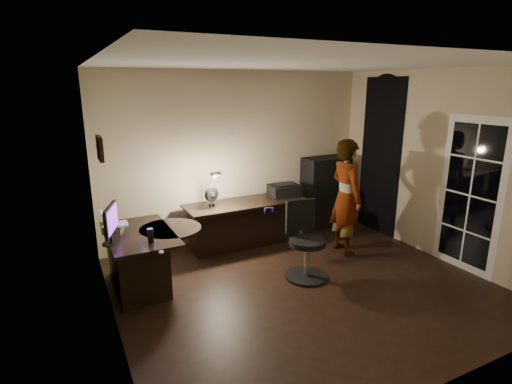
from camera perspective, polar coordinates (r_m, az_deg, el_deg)
name	(u,v)px	position (r m, az deg, el deg)	size (l,w,h in m)	color
floor	(303,286)	(5.26, 6.76, -13.15)	(4.50, 4.00, 0.01)	black
ceiling	(311,63)	(4.65, 7.83, 17.79)	(4.50, 4.00, 0.01)	silver
wall_back	(238,156)	(6.50, -2.58, 5.09)	(4.50, 0.01, 2.70)	#C9B392
wall_front	(455,239)	(3.37, 26.51, -6.03)	(4.50, 0.01, 2.70)	#C9B392
wall_left	(106,208)	(4.02, -20.61, -2.13)	(0.01, 4.00, 2.70)	#C9B392
wall_right	(439,166)	(6.29, 24.66, 3.40)	(0.01, 4.00, 2.70)	#C9B392
green_wall_overlay	(108,208)	(4.02, -20.39, -2.11)	(0.00, 4.00, 2.70)	#536130
arched_doorway	(380,157)	(7.05, 17.34, 4.80)	(0.01, 0.90, 2.60)	black
french_door	(470,196)	(6.02, 28.25, -0.45)	(0.02, 0.92, 2.10)	white
framed_picture	(100,148)	(4.36, -21.43, 5.81)	(0.04, 0.30, 0.25)	black
desk_left	(141,260)	(5.24, -16.05, -9.33)	(0.77, 1.26, 0.73)	black
desk_right	(246,224)	(6.30, -1.39, -4.57)	(1.91, 0.67, 0.72)	black
cabinet	(325,192)	(7.26, 9.85, 0.05)	(0.83, 0.41, 1.24)	black
laptop_stand	(113,229)	(5.24, -19.78, -4.96)	(0.22, 0.19, 0.09)	silver
laptop	(115,217)	(5.20, -19.49, -3.38)	(0.30, 0.28, 0.21)	silver
monitor	(110,231)	(4.83, -20.14, -5.19)	(0.10, 0.50, 0.33)	black
mouse	(161,252)	(4.47, -13.39, -8.34)	(0.05, 0.08, 0.03)	silver
phone	(175,235)	(4.95, -11.53, -6.05)	(0.07, 0.13, 0.01)	black
pen	(182,229)	(5.12, -10.52, -5.27)	(0.01, 0.13, 0.01)	black
speaker	(150,236)	(4.74, -14.84, -6.11)	(0.07, 0.07, 0.18)	black
notepad	(134,239)	(4.95, -17.07, -6.40)	(0.15, 0.22, 0.01)	silver
desk_fan	(212,198)	(5.87, -6.37, -0.86)	(0.22, 0.12, 0.34)	black
headphones	(269,210)	(5.72, 1.87, -2.56)	(0.17, 0.07, 0.08)	navy
printer	(284,190)	(6.54, 4.07, 0.28)	(0.48, 0.37, 0.21)	black
desk_lamp	(211,188)	(5.92, -6.41, 0.58)	(0.15, 0.27, 0.60)	black
office_chair	(307,242)	(5.25, 7.36, -7.06)	(0.57, 0.57, 1.01)	black
person	(346,197)	(6.06, 12.74, -0.71)	(0.62, 0.41, 1.73)	#D8A88C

